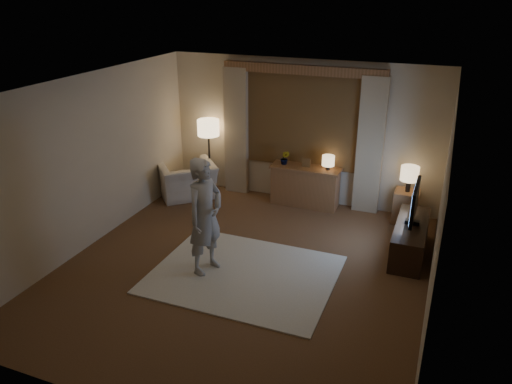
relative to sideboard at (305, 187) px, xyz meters
The scene contains 13 objects.
room 2.23m from the sideboard, 94.93° to the right, with size 5.04×5.54×2.64m.
rug 2.65m from the sideboard, 92.27° to the right, with size 2.50×2.00×0.02m, color beige.
sideboard is the anchor object (origin of this frame).
picture_frame 0.45m from the sideboard, ahead, with size 0.16×0.02×0.20m, color brown.
plant 0.64m from the sideboard, behind, with size 0.17×0.13×0.30m, color #999999.
table_lamp_sideboard 0.68m from the sideboard, ahead, with size 0.22×0.22×0.30m.
floor_lamp 2.11m from the sideboard, behind, with size 0.41×0.41×1.42m.
armchair 2.24m from the sideboard, 168.29° to the right, with size 1.02×0.89×0.66m, color beige.
side_table 1.79m from the sideboard, ahead, with size 0.40×0.40×0.56m, color brown.
table_lamp_side 1.86m from the sideboard, ahead, with size 0.30×0.30×0.44m.
tv_stand 2.30m from the sideboard, 30.46° to the right, with size 0.45×1.40×0.50m, color black.
tv 2.34m from the sideboard, 30.49° to the right, with size 0.21×0.86×0.62m.
person 2.83m from the sideboard, 103.21° to the right, with size 0.61×0.40×1.66m, color #9F9A93.
Camera 1 is at (2.44, -5.65, 3.78)m, focal length 35.00 mm.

